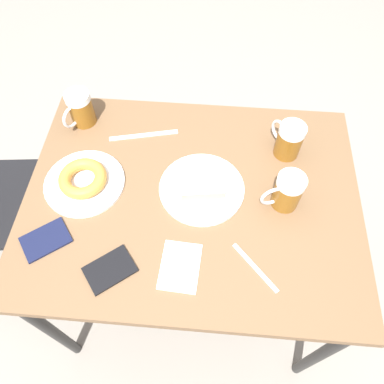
{
  "coord_description": "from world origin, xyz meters",
  "views": [
    {
      "loc": [
        -0.59,
        -0.05,
        1.69
      ],
      "look_at": [
        0.0,
        0.0,
        0.77
      ],
      "focal_mm": 35.0,
      "sensor_mm": 36.0,
      "label": 1
    }
  ],
  "objects_px": {
    "beer_mug_center": "(287,193)",
    "passport_far_edge": "(46,240)",
    "fork": "(255,267)",
    "plate_with_donut": "(84,180)",
    "knife": "(144,135)",
    "plate_with_cake": "(202,187)",
    "beer_mug_left": "(80,109)",
    "passport_near_edge": "(110,270)",
    "napkin_folded": "(180,266)",
    "beer_mug_right": "(289,140)"
  },
  "relations": [
    {
      "from": "knife",
      "to": "napkin_folded",
      "type": "bearing_deg",
      "value": -159.57
    },
    {
      "from": "beer_mug_left",
      "to": "napkin_folded",
      "type": "height_order",
      "value": "beer_mug_left"
    },
    {
      "from": "beer_mug_right",
      "to": "beer_mug_left",
      "type": "bearing_deg",
      "value": 83.53
    },
    {
      "from": "beer_mug_center",
      "to": "passport_far_edge",
      "type": "relative_size",
      "value": 0.79
    },
    {
      "from": "fork",
      "to": "passport_near_edge",
      "type": "distance_m",
      "value": 0.38
    },
    {
      "from": "passport_near_edge",
      "to": "plate_with_donut",
      "type": "bearing_deg",
      "value": 26.34
    },
    {
      "from": "plate_with_donut",
      "to": "passport_far_edge",
      "type": "bearing_deg",
      "value": 162.07
    },
    {
      "from": "napkin_folded",
      "to": "beer_mug_left",
      "type": "bearing_deg",
      "value": 37.49
    },
    {
      "from": "beer_mug_left",
      "to": "fork",
      "type": "xyz_separation_m",
      "value": [
        -0.48,
        -0.58,
        -0.06
      ]
    },
    {
      "from": "fork",
      "to": "passport_near_edge",
      "type": "bearing_deg",
      "value": 95.69
    },
    {
      "from": "knife",
      "to": "passport_far_edge",
      "type": "distance_m",
      "value": 0.45
    },
    {
      "from": "fork",
      "to": "knife",
      "type": "relative_size",
      "value": 0.58
    },
    {
      "from": "beer_mug_center",
      "to": "passport_far_edge",
      "type": "xyz_separation_m",
      "value": [
        -0.17,
        0.66,
        -0.06
      ]
    },
    {
      "from": "knife",
      "to": "fork",
      "type": "bearing_deg",
      "value": -139.81
    },
    {
      "from": "plate_with_donut",
      "to": "passport_near_edge",
      "type": "relative_size",
      "value": 1.58
    },
    {
      "from": "plate_with_donut",
      "to": "fork",
      "type": "bearing_deg",
      "value": -113.83
    },
    {
      "from": "beer_mug_left",
      "to": "knife",
      "type": "xyz_separation_m",
      "value": [
        -0.05,
        -0.21,
        -0.06
      ]
    },
    {
      "from": "beer_mug_left",
      "to": "passport_near_edge",
      "type": "distance_m",
      "value": 0.55
    },
    {
      "from": "napkin_folded",
      "to": "plate_with_donut",
      "type": "bearing_deg",
      "value": 52.64
    },
    {
      "from": "beer_mug_left",
      "to": "passport_far_edge",
      "type": "bearing_deg",
      "value": 179.82
    },
    {
      "from": "beer_mug_left",
      "to": "napkin_folded",
      "type": "bearing_deg",
      "value": -142.51
    },
    {
      "from": "napkin_folded",
      "to": "passport_near_edge",
      "type": "distance_m",
      "value": 0.19
    },
    {
      "from": "plate_with_donut",
      "to": "passport_far_edge",
      "type": "distance_m",
      "value": 0.21
    },
    {
      "from": "beer_mug_center",
      "to": "passport_near_edge",
      "type": "relative_size",
      "value": 0.79
    },
    {
      "from": "fork",
      "to": "passport_far_edge",
      "type": "xyz_separation_m",
      "value": [
        0.03,
        0.58,
        0.0
      ]
    },
    {
      "from": "napkin_folded",
      "to": "fork",
      "type": "distance_m",
      "value": 0.2
    },
    {
      "from": "fork",
      "to": "knife",
      "type": "height_order",
      "value": "same"
    },
    {
      "from": "beer_mug_center",
      "to": "fork",
      "type": "distance_m",
      "value": 0.23
    },
    {
      "from": "fork",
      "to": "passport_far_edge",
      "type": "height_order",
      "value": "passport_far_edge"
    },
    {
      "from": "plate_with_donut",
      "to": "passport_far_edge",
      "type": "relative_size",
      "value": 1.58
    },
    {
      "from": "plate_with_cake",
      "to": "passport_far_edge",
      "type": "height_order",
      "value": "plate_with_cake"
    },
    {
      "from": "passport_near_edge",
      "to": "passport_far_edge",
      "type": "bearing_deg",
      "value": 70.11
    },
    {
      "from": "plate_with_cake",
      "to": "passport_near_edge",
      "type": "bearing_deg",
      "value": 140.71
    },
    {
      "from": "beer_mug_left",
      "to": "fork",
      "type": "relative_size",
      "value": 0.91
    },
    {
      "from": "beer_mug_right",
      "to": "beer_mug_center",
      "type": "bearing_deg",
      "value": 175.49
    },
    {
      "from": "plate_with_donut",
      "to": "beer_mug_left",
      "type": "height_order",
      "value": "beer_mug_left"
    },
    {
      "from": "napkin_folded",
      "to": "passport_near_edge",
      "type": "height_order",
      "value": "passport_near_edge"
    },
    {
      "from": "plate_with_donut",
      "to": "knife",
      "type": "distance_m",
      "value": 0.25
    },
    {
      "from": "beer_mug_center",
      "to": "napkin_folded",
      "type": "xyz_separation_m",
      "value": [
        -0.22,
        0.28,
        -0.06
      ]
    },
    {
      "from": "plate_with_donut",
      "to": "knife",
      "type": "height_order",
      "value": "plate_with_donut"
    },
    {
      "from": "plate_with_donut",
      "to": "beer_mug_center",
      "type": "distance_m",
      "value": 0.6
    },
    {
      "from": "plate_with_cake",
      "to": "passport_near_edge",
      "type": "height_order",
      "value": "plate_with_cake"
    },
    {
      "from": "plate_with_donut",
      "to": "beer_mug_center",
      "type": "height_order",
      "value": "beer_mug_center"
    },
    {
      "from": "napkin_folded",
      "to": "passport_far_edge",
      "type": "xyz_separation_m",
      "value": [
        0.05,
        0.38,
        0.0
      ]
    },
    {
      "from": "beer_mug_center",
      "to": "knife",
      "type": "bearing_deg",
      "value": 63.19
    },
    {
      "from": "fork",
      "to": "napkin_folded",
      "type": "bearing_deg",
      "value": 93.94
    },
    {
      "from": "beer_mug_right",
      "to": "passport_near_edge",
      "type": "bearing_deg",
      "value": 132.41
    },
    {
      "from": "plate_with_cake",
      "to": "beer_mug_left",
      "type": "distance_m",
      "value": 0.48
    },
    {
      "from": "beer_mug_left",
      "to": "passport_far_edge",
      "type": "distance_m",
      "value": 0.45
    },
    {
      "from": "napkin_folded",
      "to": "passport_near_edge",
      "type": "bearing_deg",
      "value": 97.56
    }
  ]
}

